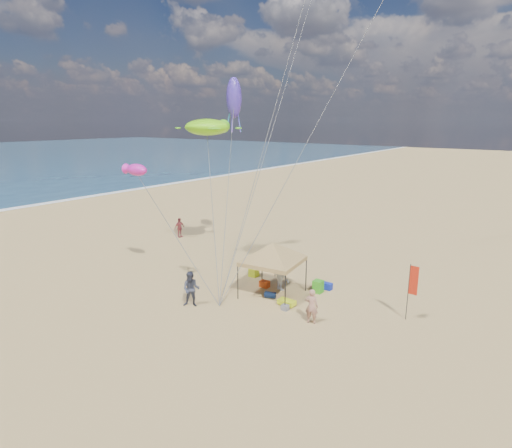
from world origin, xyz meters
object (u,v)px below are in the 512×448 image
at_px(person_near_a, 312,306).
at_px(person_near_c, 281,274).
at_px(person_near_b, 191,289).
at_px(person_far_a, 180,228).
at_px(beach_cart, 287,302).
at_px(canopy_tent, 273,245).
at_px(cooler_blue, 327,286).
at_px(chair_yellow, 254,271).
at_px(chair_green, 318,286).
at_px(feather_flag, 412,284).
at_px(cooler_red, 265,284).

distance_m(person_near_a, person_near_c, 4.20).
distance_m(person_near_b, person_far_a, 13.54).
bearing_deg(beach_cart, canopy_tent, 152.04).
xyz_separation_m(cooler_blue, chair_yellow, (-4.61, -0.84, 0.16)).
bearing_deg(person_near_b, chair_green, 19.04).
bearing_deg(person_near_c, chair_green, -134.84).
bearing_deg(chair_green, beach_cart, -100.27).
distance_m(feather_flag, cooler_blue, 5.35).
relative_size(chair_green, beach_cart, 0.78).
bearing_deg(person_far_a, canopy_tent, -105.20).
bearing_deg(cooler_blue, canopy_tent, -129.81).
bearing_deg(person_near_c, person_far_a, -0.06).
height_order(canopy_tent, cooler_blue, canopy_tent).
xyz_separation_m(person_near_a, person_near_b, (-5.91, -2.06, 0.07)).
relative_size(chair_green, chair_yellow, 1.00).
bearing_deg(beach_cart, person_near_c, 131.63).
xyz_separation_m(cooler_red, person_near_c, (0.97, 0.23, 0.78)).
bearing_deg(cooler_blue, person_near_a, -72.75).
bearing_deg(beach_cart, cooler_blue, 78.15).
height_order(cooler_red, beach_cart, cooler_red).
bearing_deg(person_far_a, cooler_red, -104.25).
relative_size(feather_flag, cooler_blue, 5.24).
bearing_deg(feather_flag, person_near_a, -140.35).
bearing_deg(person_near_b, chair_yellow, 57.56).
relative_size(canopy_tent, cooler_red, 10.36).
bearing_deg(feather_flag, chair_green, 175.57).
relative_size(chair_green, person_near_c, 0.36).
distance_m(cooler_blue, chair_yellow, 4.68).
xyz_separation_m(feather_flag, chair_green, (-5.16, 0.40, -1.55)).
xyz_separation_m(chair_yellow, beach_cart, (3.93, -2.39, -0.15)).
bearing_deg(chair_green, cooler_red, -157.72).
bearing_deg(chair_green, person_near_a, -66.42).
height_order(cooler_red, chair_green, chair_green).
distance_m(cooler_blue, person_near_c, 2.77).
bearing_deg(person_near_b, person_far_a, 106.95).
distance_m(cooler_red, chair_yellow, 1.86).
bearing_deg(cooler_red, person_far_a, 159.05).
bearing_deg(cooler_red, canopy_tent, -32.24).
bearing_deg(chair_yellow, chair_green, 1.91).
xyz_separation_m(canopy_tent, person_near_b, (-2.55, -3.70, -1.97)).
xyz_separation_m(canopy_tent, feather_flag, (7.02, 1.39, -1.00)).
xyz_separation_m(cooler_blue, beach_cart, (-0.68, -3.23, 0.01)).
relative_size(feather_flag, person_near_a, 1.64).
xyz_separation_m(chair_green, person_far_a, (-14.66, 3.36, 0.46)).
bearing_deg(beach_cart, feather_flag, 20.78).
xyz_separation_m(cooler_blue, person_far_a, (-14.88, 2.66, 0.62)).
bearing_deg(canopy_tent, person_near_b, -124.58).
height_order(feather_flag, person_near_a, feather_flag).
relative_size(cooler_red, person_far_a, 0.33).
height_order(canopy_tent, chair_green, canopy_tent).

